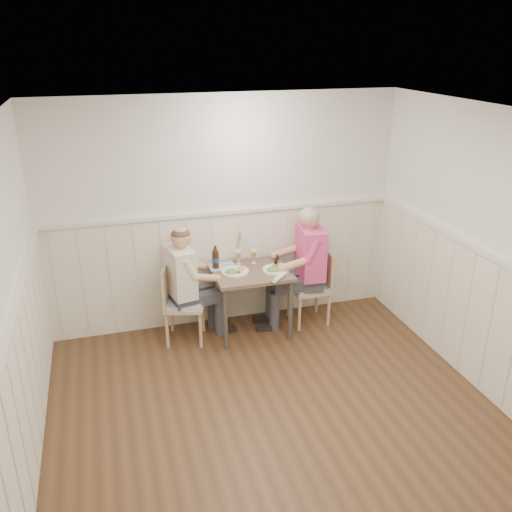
{
  "coord_description": "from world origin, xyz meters",
  "views": [
    {
      "loc": [
        -1.28,
        -3.39,
        3.12
      ],
      "look_at": [
        0.19,
        1.64,
        1.0
      ],
      "focal_mm": 38.0,
      "sensor_mm": 36.0,
      "label": 1
    }
  ],
  "objects_px": {
    "dining_table": "(251,280)",
    "diner_cream": "(185,293)",
    "man_in_pink": "(306,275)",
    "chair_left": "(179,300)",
    "grass_vase": "(238,247)",
    "chair_right": "(314,284)",
    "beer_bottle": "(216,258)"
  },
  "relations": [
    {
      "from": "chair_right",
      "to": "grass_vase",
      "type": "bearing_deg",
      "value": 161.57
    },
    {
      "from": "grass_vase",
      "to": "diner_cream",
      "type": "bearing_deg",
      "value": -158.33
    },
    {
      "from": "dining_table",
      "to": "man_in_pink",
      "type": "relative_size",
      "value": 0.58
    },
    {
      "from": "chair_right",
      "to": "chair_left",
      "type": "xyz_separation_m",
      "value": [
        -1.56,
        0.01,
        0.0
      ]
    },
    {
      "from": "chair_left",
      "to": "grass_vase",
      "type": "relative_size",
      "value": 2.34
    },
    {
      "from": "man_in_pink",
      "to": "grass_vase",
      "type": "distance_m",
      "value": 0.84
    },
    {
      "from": "chair_left",
      "to": "grass_vase",
      "type": "bearing_deg",
      "value": 19.88
    },
    {
      "from": "chair_right",
      "to": "dining_table",
      "type": "bearing_deg",
      "value": -177.76
    },
    {
      "from": "chair_left",
      "to": "man_in_pink",
      "type": "distance_m",
      "value": 1.46
    },
    {
      "from": "chair_right",
      "to": "chair_left",
      "type": "height_order",
      "value": "same"
    },
    {
      "from": "diner_cream",
      "to": "beer_bottle",
      "type": "distance_m",
      "value": 0.5
    },
    {
      "from": "chair_right",
      "to": "diner_cream",
      "type": "relative_size",
      "value": 0.67
    },
    {
      "from": "dining_table",
      "to": "chair_right",
      "type": "height_order",
      "value": "chair_right"
    },
    {
      "from": "beer_bottle",
      "to": "grass_vase",
      "type": "bearing_deg",
      "value": 25.15
    },
    {
      "from": "chair_left",
      "to": "diner_cream",
      "type": "distance_m",
      "value": 0.1
    },
    {
      "from": "dining_table",
      "to": "man_in_pink",
      "type": "xyz_separation_m",
      "value": [
        0.66,
        0.02,
        -0.04
      ]
    },
    {
      "from": "dining_table",
      "to": "chair_right",
      "type": "bearing_deg",
      "value": 2.24
    },
    {
      "from": "diner_cream",
      "to": "man_in_pink",
      "type": "bearing_deg",
      "value": -0.95
    },
    {
      "from": "chair_left",
      "to": "diner_cream",
      "type": "height_order",
      "value": "diner_cream"
    },
    {
      "from": "diner_cream",
      "to": "grass_vase",
      "type": "distance_m",
      "value": 0.8
    },
    {
      "from": "beer_bottle",
      "to": "chair_right",
      "type": "bearing_deg",
      "value": -7.21
    },
    {
      "from": "chair_left",
      "to": "grass_vase",
      "type": "height_order",
      "value": "grass_vase"
    },
    {
      "from": "dining_table",
      "to": "diner_cream",
      "type": "relative_size",
      "value": 0.62
    },
    {
      "from": "dining_table",
      "to": "diner_cream",
      "type": "height_order",
      "value": "diner_cream"
    },
    {
      "from": "man_in_pink",
      "to": "grass_vase",
      "type": "bearing_deg",
      "value": 158.42
    },
    {
      "from": "chair_right",
      "to": "man_in_pink",
      "type": "distance_m",
      "value": 0.16
    },
    {
      "from": "man_in_pink",
      "to": "diner_cream",
      "type": "height_order",
      "value": "man_in_pink"
    },
    {
      "from": "dining_table",
      "to": "chair_right",
      "type": "xyz_separation_m",
      "value": [
        0.76,
        0.03,
        -0.16
      ]
    },
    {
      "from": "man_in_pink",
      "to": "dining_table",
      "type": "bearing_deg",
      "value": -178.28
    },
    {
      "from": "diner_cream",
      "to": "grass_vase",
      "type": "bearing_deg",
      "value": 21.67
    },
    {
      "from": "man_in_pink",
      "to": "diner_cream",
      "type": "xyz_separation_m",
      "value": [
        -1.39,
        0.02,
        -0.04
      ]
    },
    {
      "from": "dining_table",
      "to": "diner_cream",
      "type": "bearing_deg",
      "value": 176.65
    }
  ]
}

